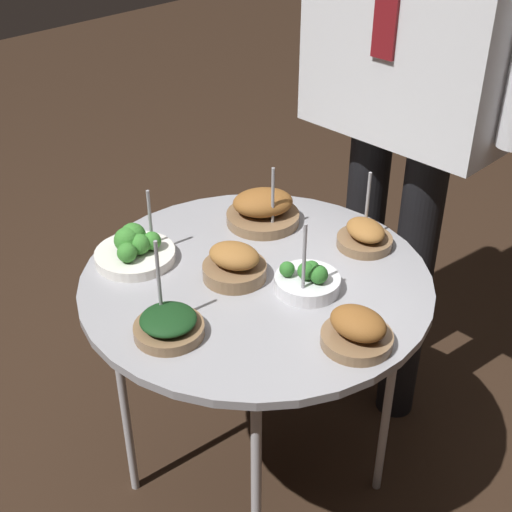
{
  "coord_description": "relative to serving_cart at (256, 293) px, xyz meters",
  "views": [
    {
      "loc": [
        0.83,
        -0.84,
        1.46
      ],
      "look_at": [
        0.0,
        0.0,
        0.69
      ],
      "focal_mm": 50.0,
      "sensor_mm": 36.0,
      "label": 1
    }
  ],
  "objects": [
    {
      "name": "bowl_roast_near_rim",
      "position": [
        0.27,
        -0.02,
        0.07
      ],
      "size": [
        0.13,
        0.13,
        0.07
      ],
      "color": "brown",
      "rests_on": "serving_cart"
    },
    {
      "name": "bowl_spinach_back_left",
      "position": [
        0.02,
        -0.24,
        0.06
      ],
      "size": [
        0.13,
        0.13,
        0.18
      ],
      "color": "brown",
      "rests_on": "serving_cart"
    },
    {
      "name": "bowl_broccoli_center",
      "position": [
        0.1,
        0.04,
        0.06
      ],
      "size": [
        0.13,
        0.13,
        0.17
      ],
      "color": "silver",
      "rests_on": "serving_cart"
    },
    {
      "name": "bowl_roast_mid_right",
      "position": [
        0.08,
        0.25,
        0.07
      ],
      "size": [
        0.12,
        0.12,
        0.16
      ],
      "color": "brown",
      "rests_on": "serving_cart"
    },
    {
      "name": "waiter_figure",
      "position": [
        -0.0,
        0.48,
        0.44
      ],
      "size": [
        0.6,
        0.23,
        1.64
      ],
      "color": "black",
      "rests_on": "ground_plane"
    },
    {
      "name": "bowl_broccoli_mid_left",
      "position": [
        -0.22,
        -0.13,
        0.07
      ],
      "size": [
        0.17,
        0.17,
        0.15
      ],
      "color": "silver",
      "rests_on": "serving_cart"
    },
    {
      "name": "ground_plane",
      "position": [
        0.0,
        0.0,
        -0.6
      ],
      "size": [
        8.0,
        8.0,
        0.0
      ],
      "primitive_type": "plane",
      "color": "black"
    },
    {
      "name": "bowl_roast_back_right",
      "position": [
        -0.03,
        -0.03,
        0.07
      ],
      "size": [
        0.13,
        0.13,
        0.07
      ],
      "color": "brown",
      "rests_on": "serving_cart"
    },
    {
      "name": "serving_cart",
      "position": [
        0.0,
        0.0,
        0.0
      ],
      "size": [
        0.71,
        0.71,
        0.64
      ],
      "color": "#939399",
      "rests_on": "ground_plane"
    },
    {
      "name": "bowl_roast_front_right",
      "position": [
        -0.14,
        0.16,
        0.07
      ],
      "size": [
        0.17,
        0.17,
        0.16
      ],
      "color": "brown",
      "rests_on": "serving_cart"
    }
  ]
}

